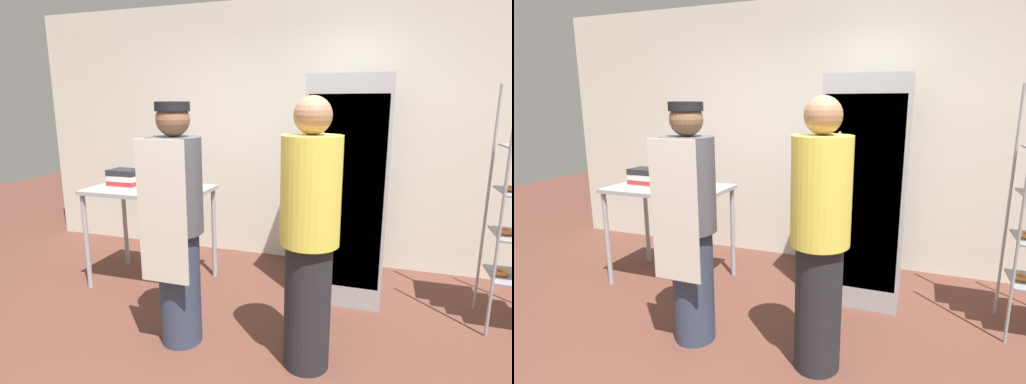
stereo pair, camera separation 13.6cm
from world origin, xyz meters
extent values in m
plane|color=brown|center=(0.00, 0.00, 0.00)|extent=(14.00, 14.00, 0.00)
cube|color=silver|center=(0.00, 2.22, 1.37)|extent=(6.40, 0.12, 2.75)
cube|color=#9EA0A5|center=(0.57, 1.53, 0.96)|extent=(0.66, 0.75, 1.92)
cube|color=gray|center=(0.57, 1.16, 0.98)|extent=(0.61, 0.02, 1.57)
cylinder|color=silver|center=(0.39, 1.13, 1.01)|extent=(0.02, 0.02, 0.94)
cylinder|color=#93969B|center=(1.66, 1.03, 0.92)|extent=(0.02, 0.02, 1.84)
cylinder|color=#93969B|center=(1.66, 1.46, 0.92)|extent=(0.02, 0.02, 1.84)
torus|color=orange|center=(1.76, 1.25, 0.43)|extent=(0.11, 0.11, 0.03)
torus|color=orange|center=(1.76, 1.25, 0.76)|extent=(0.12, 0.12, 0.03)
torus|color=orange|center=(1.76, 1.25, 1.09)|extent=(0.11, 0.11, 0.03)
cube|color=#9EA0A5|center=(-1.20, 1.12, 0.91)|extent=(1.10, 0.67, 0.04)
cylinder|color=#9EA0A5|center=(-1.71, 0.83, 0.45)|extent=(0.04, 0.04, 0.90)
cylinder|color=#9EA0A5|center=(-0.69, 0.83, 0.45)|extent=(0.04, 0.04, 0.90)
cylinder|color=#9EA0A5|center=(-1.71, 1.41, 0.45)|extent=(0.04, 0.04, 0.90)
cylinder|color=#9EA0A5|center=(-0.69, 1.41, 0.45)|extent=(0.04, 0.04, 0.90)
cube|color=white|center=(-1.11, 1.09, 0.96)|extent=(0.27, 0.22, 0.05)
cube|color=white|center=(-1.11, 1.21, 1.09)|extent=(0.26, 0.01, 0.22)
torus|color=#669EC6|center=(-1.18, 1.05, 0.99)|extent=(0.08, 0.08, 0.02)
torus|color=#669EC6|center=(-1.11, 1.05, 0.99)|extent=(0.08, 0.08, 0.02)
torus|color=#669EC6|center=(-1.04, 1.05, 0.99)|extent=(0.08, 0.08, 0.02)
torus|color=#669EC6|center=(-1.18, 1.13, 0.99)|extent=(0.08, 0.08, 0.02)
torus|color=#669EC6|center=(-1.11, 1.13, 0.99)|extent=(0.08, 0.08, 0.02)
cylinder|color=black|center=(-1.23, 1.36, 0.97)|extent=(0.13, 0.13, 0.08)
cylinder|color=#B2BCC1|center=(-1.23, 1.36, 1.09)|extent=(0.10, 0.10, 0.15)
cylinder|color=black|center=(-1.23, 1.36, 1.18)|extent=(0.10, 0.10, 0.02)
cube|color=#B72D2D|center=(-1.50, 1.18, 0.95)|extent=(0.30, 0.22, 0.04)
cube|color=silver|center=(-1.50, 1.18, 1.00)|extent=(0.30, 0.23, 0.05)
cube|color=#232328|center=(-1.50, 1.18, 1.05)|extent=(0.30, 0.22, 0.05)
cylinder|color=#333D56|center=(-0.48, 0.32, 0.41)|extent=(0.29, 0.29, 0.82)
cylinder|color=#4C4C56|center=(-0.48, 0.32, 1.15)|extent=(0.36, 0.36, 0.65)
sphere|color=brown|center=(-0.48, 0.32, 1.59)|extent=(0.22, 0.22, 0.22)
cube|color=beige|center=(-0.48, 0.12, 1.01)|extent=(0.34, 0.02, 0.94)
cylinder|color=black|center=(-0.48, 0.32, 1.67)|extent=(0.23, 0.23, 0.06)
cylinder|color=#232328|center=(0.44, 0.31, 0.42)|extent=(0.30, 0.30, 0.84)
cylinder|color=#DBCC4C|center=(0.44, 0.31, 1.18)|extent=(0.37, 0.37, 0.67)
sphere|color=#9E7051|center=(0.44, 0.31, 1.62)|extent=(0.23, 0.23, 0.23)
camera|label=1|loc=(0.83, -2.03, 1.68)|focal=28.00mm
camera|label=2|loc=(0.96, -1.99, 1.68)|focal=28.00mm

